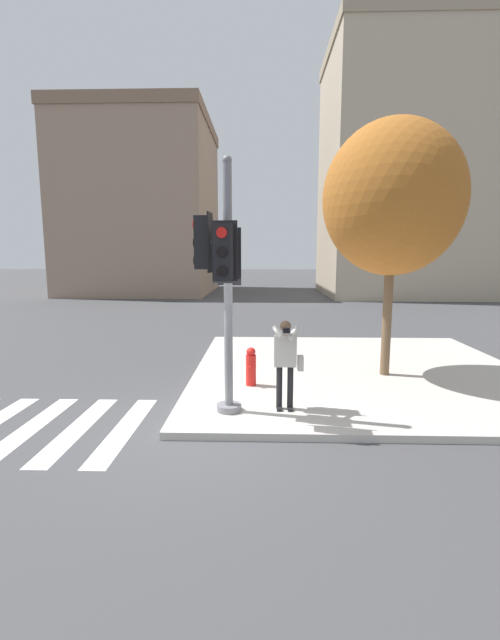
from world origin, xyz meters
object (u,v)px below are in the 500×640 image
object	(u,v)px
traffic_signal_pole	(222,271)
person_photographer	(286,357)
fire_hydrant	(251,367)
street_tree	(393,199)

from	to	relation	value
traffic_signal_pole	person_photographer	xyz separation A→B (m)	(1.12, 0.12, -1.55)
person_photographer	fire_hydrant	world-z (taller)	person_photographer
person_photographer	traffic_signal_pole	bearing A→B (deg)	-173.79
traffic_signal_pole	person_photographer	distance (m)	1.92
traffic_signal_pole	fire_hydrant	bearing A→B (deg)	73.58
person_photographer	fire_hydrant	bearing A→B (deg)	115.47
street_tree	fire_hydrant	bearing A→B (deg)	-163.20
traffic_signal_pole	fire_hydrant	xyz separation A→B (m)	(0.45, 1.53, -2.11)
traffic_signal_pole	street_tree	xyz separation A→B (m)	(3.58, 2.48, 1.50)
traffic_signal_pole	person_photographer	world-z (taller)	traffic_signal_pole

